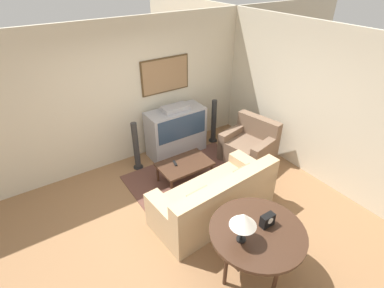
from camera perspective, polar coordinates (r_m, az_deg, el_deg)
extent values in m
plane|color=#8E6642|center=(4.88, -1.22, -14.06)|extent=(12.00, 12.00, 0.00)
cube|color=beige|center=(5.75, -13.03, 8.98)|extent=(12.00, 0.06, 2.70)
cube|color=#4C381E|center=(5.96, -5.13, 12.93)|extent=(1.02, 0.03, 0.68)
cube|color=#93704C|center=(5.95, -5.04, 12.89)|extent=(0.97, 0.01, 0.63)
cube|color=beige|center=(5.71, 21.67, 7.34)|extent=(0.06, 12.00, 2.70)
cube|color=brown|center=(5.67, -0.22, -6.29)|extent=(2.24, 1.49, 0.01)
cube|color=#9E9EA3|center=(6.28, -3.01, 0.22)|extent=(1.18, 0.52, 0.44)
cube|color=#9E9EA3|center=(6.04, -3.14, 4.15)|extent=(1.18, 0.52, 0.54)
cube|color=#2D425B|center=(5.84, -1.81, 3.16)|extent=(1.06, 0.01, 0.47)
cube|color=#9E9EA3|center=(5.90, -3.23, 6.85)|extent=(0.53, 0.28, 0.09)
cube|color=tan|center=(4.84, 3.98, -10.95)|extent=(2.01, 1.01, 0.45)
cube|color=tan|center=(4.38, 7.00, -9.05)|extent=(1.96, 0.36, 0.41)
cube|color=tan|center=(5.27, 11.05, -6.26)|extent=(0.30, 0.88, 0.61)
cube|color=tan|center=(4.41, -4.65, -14.82)|extent=(0.30, 0.88, 0.61)
cube|color=#877154|center=(4.72, 9.72, -6.31)|extent=(0.37, 0.15, 0.34)
cube|color=#877154|center=(4.25, 1.38, -10.91)|extent=(0.37, 0.15, 0.34)
cube|color=brown|center=(6.11, 10.54, -1.25)|extent=(0.98, 1.07, 0.45)
cube|color=brown|center=(6.13, 12.60, 3.25)|extent=(0.37, 0.94, 0.41)
cube|color=brown|center=(6.25, 7.77, 0.60)|extent=(0.82, 0.32, 0.59)
cube|color=brown|center=(5.91, 13.60, -2.07)|extent=(0.82, 0.32, 0.59)
cube|color=#3D2619|center=(5.37, -1.42, -3.85)|extent=(0.94, 0.61, 0.04)
cylinder|color=#3D2619|center=(5.15, -3.86, -8.52)|extent=(0.04, 0.04, 0.35)
cylinder|color=#3D2619|center=(5.51, 3.76, -5.37)|extent=(0.04, 0.04, 0.35)
cylinder|color=#3D2619|center=(5.50, -6.55, -5.62)|extent=(0.04, 0.04, 0.35)
cylinder|color=#3D2619|center=(5.85, 0.76, -2.87)|extent=(0.04, 0.04, 0.35)
cylinder|color=#3D2619|center=(3.79, 12.37, -16.02)|extent=(1.16, 1.16, 0.04)
cube|color=#3D2619|center=(3.83, 12.26, -16.64)|extent=(0.98, 0.46, 0.08)
cylinder|color=#3D2619|center=(3.91, 6.49, -21.95)|extent=(0.05, 0.05, 0.72)
cylinder|color=#3D2619|center=(4.31, 15.22, -16.53)|extent=(0.05, 0.05, 0.72)
cylinder|color=#3D2619|center=(3.94, 15.80, -22.94)|extent=(0.05, 0.05, 0.72)
cylinder|color=black|center=(3.63, 9.32, -17.46)|extent=(0.11, 0.11, 0.02)
cylinder|color=black|center=(3.49, 9.60, -15.45)|extent=(0.02, 0.02, 0.35)
cone|color=white|center=(3.40, 9.79, -14.02)|extent=(0.31, 0.31, 0.16)
cube|color=black|center=(3.80, 14.15, -13.90)|extent=(0.18, 0.09, 0.16)
cylinder|color=white|center=(3.75, 14.75, -13.99)|extent=(0.08, 0.01, 0.08)
cube|color=black|center=(5.35, -3.27, -3.66)|extent=(0.09, 0.17, 0.02)
cylinder|color=black|center=(6.01, -10.17, -4.32)|extent=(0.19, 0.19, 0.02)
cylinder|color=#2D2D2D|center=(5.74, -10.62, -0.41)|extent=(0.11, 0.11, 0.99)
cylinder|color=black|center=(6.78, 4.01, 0.72)|extent=(0.19, 0.19, 0.02)
cylinder|color=#2D2D2D|center=(6.54, 4.16, 4.35)|extent=(0.11, 0.11, 0.99)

